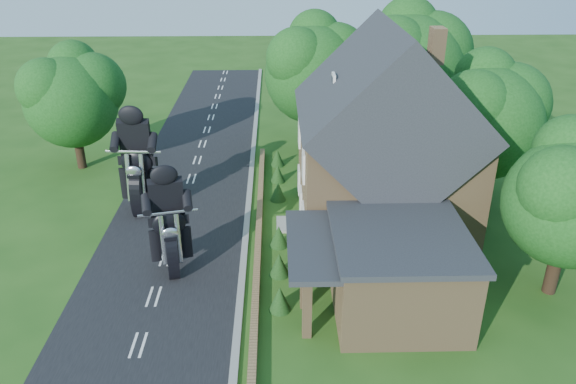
{
  "coord_description": "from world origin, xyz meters",
  "views": [
    {
      "loc": [
        5.19,
        -19.46,
        14.22
      ],
      "look_at": [
        5.75,
        4.22,
        2.8
      ],
      "focal_mm": 35.0,
      "sensor_mm": 36.0,
      "label": 1
    }
  ],
  "objects_px": {
    "garden_wall": "(259,232)",
    "motorcycle_lead": "(172,255)",
    "motorcycle_follow": "(142,195)",
    "house": "(384,147)",
    "annex": "(394,269)"
  },
  "relations": [
    {
      "from": "garden_wall",
      "to": "motorcycle_lead",
      "type": "height_order",
      "value": "motorcycle_lead"
    },
    {
      "from": "house",
      "to": "annex",
      "type": "xyz_separation_m",
      "value": [
        -0.62,
        -6.8,
        -2.58
      ]
    },
    {
      "from": "annex",
      "to": "motorcycle_follow",
      "type": "xyz_separation_m",
      "value": [
        -11.93,
        8.74,
        -0.87
      ]
    },
    {
      "from": "house",
      "to": "motorcycle_follow",
      "type": "xyz_separation_m",
      "value": [
        -12.55,
        1.94,
        -3.45
      ]
    },
    {
      "from": "house",
      "to": "motorcycle_lead",
      "type": "bearing_deg",
      "value": -158.09
    },
    {
      "from": "garden_wall",
      "to": "house",
      "type": "relative_size",
      "value": 2.15
    },
    {
      "from": "annex",
      "to": "motorcycle_lead",
      "type": "relative_size",
      "value": 4.19
    },
    {
      "from": "garden_wall",
      "to": "house",
      "type": "distance_m",
      "value": 7.52
    },
    {
      "from": "house",
      "to": "motorcycle_lead",
      "type": "height_order",
      "value": "house"
    },
    {
      "from": "garden_wall",
      "to": "house",
      "type": "xyz_separation_m",
      "value": [
        6.19,
        1.0,
        4.14
      ]
    },
    {
      "from": "motorcycle_lead",
      "to": "motorcycle_follow",
      "type": "distance_m",
      "value": 6.49
    },
    {
      "from": "house",
      "to": "annex",
      "type": "relative_size",
      "value": 1.45
    },
    {
      "from": "garden_wall",
      "to": "motorcycle_lead",
      "type": "distance_m",
      "value": 4.86
    },
    {
      "from": "motorcycle_follow",
      "to": "house",
      "type": "bearing_deg",
      "value": 174.96
    },
    {
      "from": "house",
      "to": "motorcycle_follow",
      "type": "distance_m",
      "value": 13.16
    }
  ]
}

